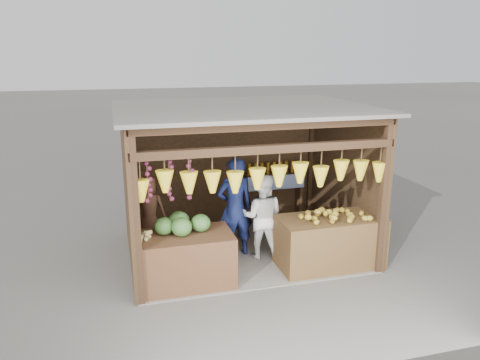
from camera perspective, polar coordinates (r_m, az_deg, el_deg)
name	(u,v)px	position (r m, az deg, el deg)	size (l,w,h in m)	color
ground	(243,250)	(8.76, 0.31, -8.56)	(80.00, 80.00, 0.00)	#514F49
stall_structure	(242,164)	(8.17, 0.19, 2.02)	(4.30, 3.30, 2.66)	slate
back_shelf	(274,183)	(9.91, 4.17, -0.34)	(1.25, 0.32, 1.32)	#382314
counter_left	(186,260)	(7.45, -6.56, -9.63)	(1.44, 0.85, 0.84)	#492C18
counter_right	(329,242)	(8.13, 10.85, -7.44)	(1.75, 0.85, 0.88)	#483018
stool	(152,248)	(8.61, -10.72, -8.15)	(0.34, 0.34, 0.32)	black
man_standing	(235,208)	(8.23, -0.62, -3.38)	(0.66, 0.43, 1.81)	#121A45
woman_standing	(262,217)	(8.21, 2.72, -4.48)	(0.75, 0.58, 1.53)	white
vendor_seated	(149,209)	(8.34, -10.98, -3.48)	(0.57, 0.37, 1.17)	#543221
melon_pile	(183,223)	(7.31, -6.95, -5.20)	(1.00, 0.50, 0.32)	#184D14
tanfruit_pile	(143,235)	(7.20, -11.72, -6.56)	(0.34, 0.40, 0.13)	tan
mango_pile	(333,213)	(7.89, 11.32, -3.93)	(1.40, 0.64, 0.22)	orange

